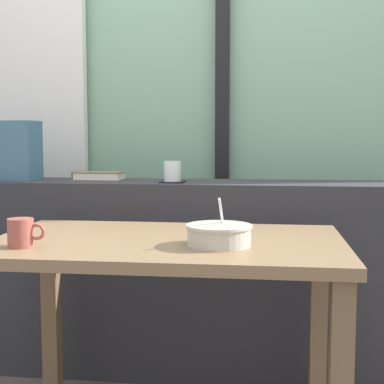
{
  "coord_description": "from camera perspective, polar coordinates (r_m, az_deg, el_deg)",
  "views": [
    {
      "loc": [
        0.37,
        -1.84,
        1.03
      ],
      "look_at": [
        0.1,
        0.39,
        0.8
      ],
      "focal_mm": 53.05,
      "sensor_mm": 36.0,
      "label": 1
    }
  ],
  "objects": [
    {
      "name": "breakfast_table",
      "position": [
        1.83,
        -2.47,
        -8.1
      ],
      "size": [
        1.11,
        0.69,
        0.7
      ],
      "color": "brown",
      "rests_on": "ground"
    },
    {
      "name": "soup_bowl",
      "position": [
        1.69,
        2.73,
        -4.35
      ],
      "size": [
        0.2,
        0.2,
        0.15
      ],
      "color": "#BCB7A8",
      "rests_on": "breakfast_table"
    },
    {
      "name": "window_divider_post",
      "position": [
        2.91,
        3.08,
        11.01
      ],
      "size": [
        0.07,
        0.05,
        2.6
      ],
      "primitive_type": "cube",
      "color": "black",
      "rests_on": "ground"
    },
    {
      "name": "curtain_left_panel",
      "position": [
        3.1,
        -15.68,
        9.54
      ],
      "size": [
        0.56,
        0.06,
        2.5
      ],
      "primitive_type": "cube",
      "color": "white",
      "rests_on": "ground"
    },
    {
      "name": "juice_glass",
      "position": [
        2.37,
        -1.88,
        2.02
      ],
      "size": [
        0.07,
        0.07,
        0.09
      ],
      "color": "white",
      "rests_on": "coaster_square"
    },
    {
      "name": "closed_book",
      "position": [
        2.54,
        -9.35,
        1.62
      ],
      "size": [
        0.21,
        0.13,
        0.04
      ],
      "color": "brown",
      "rests_on": "dark_console_ledge"
    },
    {
      "name": "coaster_square",
      "position": [
        2.37,
        -1.87,
        1.03
      ],
      "size": [
        0.1,
        0.1,
        0.0
      ],
      "primitive_type": "cube",
      "color": "black",
      "rests_on": "dark_console_ledge"
    },
    {
      "name": "outdoor_backdrop",
      "position": [
        3.0,
        -0.1,
        12.76
      ],
      "size": [
        4.8,
        0.08,
        2.8
      ],
      "primitive_type": "cube",
      "color": "#84B293",
      "rests_on": "ground"
    },
    {
      "name": "throw_pillow",
      "position": [
        2.65,
        -18.52,
        3.99
      ],
      "size": [
        0.33,
        0.16,
        0.26
      ],
      "primitive_type": "cube",
      "rotation": [
        0.0,
        0.0,
        -0.07
      ],
      "color": "#426B84",
      "rests_on": "dark_console_ledge"
    },
    {
      "name": "ceramic_mug",
      "position": [
        1.74,
        -16.77,
        -3.95
      ],
      "size": [
        0.11,
        0.08,
        0.08
      ],
      "color": "#9E4C42",
      "rests_on": "breakfast_table"
    },
    {
      "name": "dark_console_ledge",
      "position": [
        2.5,
        -1.74,
        -8.51
      ],
      "size": [
        2.8,
        0.34,
        0.83
      ],
      "primitive_type": "cube",
      "color": "#2D2D33",
      "rests_on": "ground"
    }
  ]
}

